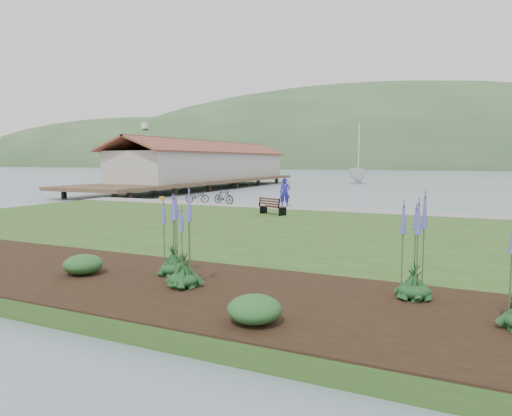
{
  "coord_description": "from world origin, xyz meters",
  "views": [
    {
      "loc": [
        7.21,
        -17.85,
        3.12
      ],
      "look_at": [
        -0.13,
        -2.02,
        1.3
      ],
      "focal_mm": 32.0,
      "sensor_mm": 36.0,
      "label": 1
    }
  ],
  "objects": [
    {
      "name": "far_hillside",
      "position": [
        20.0,
        170.0,
        0.0
      ],
      "size": [
        580.0,
        80.0,
        38.0
      ],
      "primitive_type": null,
      "color": "#34552F",
      "rests_on": "ground"
    },
    {
      "name": "shoreline_path",
      "position": [
        0.0,
        6.9,
        0.42
      ],
      "size": [
        34.0,
        2.2,
        0.03
      ],
      "primitive_type": "cube",
      "color": "gray",
      "rests_on": "lawn"
    },
    {
      "name": "shrub_1",
      "position": [
        4.1,
        -11.21,
        0.67
      ],
      "size": [
        0.91,
        0.91,
        0.46
      ],
      "primitive_type": "ellipsoid",
      "color": "#1E4C21",
      "rests_on": "garden_bed"
    },
    {
      "name": "garden_bed",
      "position": [
        3.0,
        -9.8,
        0.42
      ],
      "size": [
        24.0,
        4.4,
        0.04
      ],
      "primitive_type": "cube",
      "color": "black",
      "rests_on": "lawn"
    },
    {
      "name": "echium_4",
      "position": [
        1.02,
        -9.13,
        1.32
      ],
      "size": [
        0.62,
        0.62,
        2.3
      ],
      "color": "#153B1B",
      "rests_on": "garden_bed"
    },
    {
      "name": "echium_1",
      "position": [
        6.36,
        -8.7,
        1.39
      ],
      "size": [
        0.62,
        0.62,
        2.32
      ],
      "color": "#153B1B",
      "rests_on": "garden_bed"
    },
    {
      "name": "pannier",
      "position": [
        -11.39,
        7.2,
        0.55
      ],
      "size": [
        0.28,
        0.34,
        0.31
      ],
      "primitive_type": "cube",
      "rotation": [
        0.0,
        0.0,
        -0.4
      ],
      "color": "#C38616",
      "rests_on": "lawn"
    },
    {
      "name": "sailboat",
      "position": [
        -6.47,
        45.2,
        0.0
      ],
      "size": [
        10.33,
        10.5,
        25.9
      ],
      "primitive_type": "imported",
      "rotation": [
        0.0,
        0.0,
        0.05
      ],
      "color": "silver",
      "rests_on": "ground"
    },
    {
      "name": "ground",
      "position": [
        0.0,
        0.0,
        0.0
      ],
      "size": [
        600.0,
        600.0,
        0.0
      ],
      "primitive_type": "plane",
      "color": "slate",
      "rests_on": "ground"
    },
    {
      "name": "park_bench",
      "position": [
        -1.7,
        3.24,
        0.84
      ],
      "size": [
        1.54,
        1.1,
        0.89
      ],
      "rotation": [
        0.0,
        0.0,
        -0.41
      ],
      "color": "#311C13",
      "rests_on": "lawn"
    },
    {
      "name": "shrub_0",
      "position": [
        -0.97,
        -9.96,
        0.67
      ],
      "size": [
        0.92,
        0.92,
        0.46
      ],
      "primitive_type": "ellipsoid",
      "color": "#1E4C21",
      "rests_on": "garden_bed"
    },
    {
      "name": "bicycle_b",
      "position": [
        -6.64,
        7.2,
        0.85
      ],
      "size": [
        0.64,
        1.54,
        0.9
      ],
      "primitive_type": "imported",
      "rotation": [
        0.0,
        0.0,
        1.43
      ],
      "color": "black",
      "rests_on": "lawn"
    },
    {
      "name": "bicycle_a",
      "position": [
        -8.61,
        7.2,
        0.8
      ],
      "size": [
        1.03,
        1.64,
        0.81
      ],
      "primitive_type": "imported",
      "rotation": [
        0.0,
        0.0,
        1.91
      ],
      "color": "black",
      "rests_on": "lawn"
    },
    {
      "name": "lawn",
      "position": [
        0.0,
        -2.0,
        0.2
      ],
      "size": [
        34.0,
        20.0,
        0.4
      ],
      "primitive_type": "cube",
      "color": "#294E1B",
      "rests_on": "ground"
    },
    {
      "name": "person",
      "position": [
        -2.45,
        7.02,
        1.4
      ],
      "size": [
        0.85,
        0.71,
        2.0
      ],
      "primitive_type": "imported",
      "rotation": [
        0.0,
        0.0,
        0.33
      ],
      "color": "navy",
      "rests_on": "lawn"
    },
    {
      "name": "pier_pavilion",
      "position": [
        -20.0,
        27.52,
        2.64
      ],
      "size": [
        8.0,
        36.0,
        5.4
      ],
      "color": "#4C3826",
      "rests_on": "ground"
    },
    {
      "name": "echium_0",
      "position": [
        1.82,
        -9.89,
        1.39
      ],
      "size": [
        0.62,
        0.62,
        2.32
      ],
      "color": "#153B1B",
      "rests_on": "garden_bed"
    }
  ]
}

